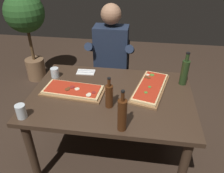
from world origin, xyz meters
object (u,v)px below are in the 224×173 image
(dining_table, at_px, (111,103))
(tumbler_near_camera, at_px, (21,111))
(wine_bottle_dark, at_px, (122,115))
(potted_plant_corner, at_px, (26,21))
(pizza_rectangular_left, at_px, (150,87))
(pizza_rectangular_front, at_px, (73,90))
(oil_bottle_amber, at_px, (109,96))
(vinegar_bottle_green, at_px, (185,72))
(seated_diner, at_px, (111,57))
(diner_chair, at_px, (112,72))
(tumbler_far_side, at_px, (55,73))

(dining_table, height_order, tumbler_near_camera, tumbler_near_camera)
(wine_bottle_dark, distance_m, potted_plant_corner, 2.36)
(pizza_rectangular_left, xyz_separation_m, tumbler_near_camera, (-0.95, -0.52, 0.04))
(pizza_rectangular_front, distance_m, oil_bottle_amber, 0.39)
(vinegar_bottle_green, relative_size, seated_diner, 0.24)
(oil_bottle_amber, relative_size, seated_diner, 0.20)
(wine_bottle_dark, relative_size, seated_diner, 0.24)
(vinegar_bottle_green, bearing_deg, pizza_rectangular_front, -163.73)
(vinegar_bottle_green, distance_m, seated_diner, 0.89)
(pizza_rectangular_left, bearing_deg, potted_plant_corner, 144.84)
(vinegar_bottle_green, bearing_deg, dining_table, -156.88)
(pizza_rectangular_left, height_order, wine_bottle_dark, wine_bottle_dark)
(pizza_rectangular_left, height_order, oil_bottle_amber, oil_bottle_amber)
(dining_table, bearing_deg, seated_diner, 98.93)
(tumbler_near_camera, bearing_deg, wine_bottle_dark, -1.37)
(dining_table, relative_size, diner_chair, 1.61)
(wine_bottle_dark, distance_m, tumbler_near_camera, 0.76)
(pizza_rectangular_front, relative_size, oil_bottle_amber, 2.11)
(seated_diner, bearing_deg, dining_table, -81.07)
(dining_table, height_order, diner_chair, diner_chair)
(diner_chair, relative_size, seated_diner, 0.65)
(pizza_rectangular_front, xyz_separation_m, vinegar_bottle_green, (0.97, 0.28, 0.11))
(vinegar_bottle_green, relative_size, tumbler_far_side, 3.35)
(tumbler_near_camera, xyz_separation_m, seated_diner, (0.50, 1.13, -0.05))
(pizza_rectangular_front, bearing_deg, pizza_rectangular_left, 12.10)
(pizza_rectangular_front, xyz_separation_m, tumbler_far_side, (-0.25, 0.23, 0.02))
(seated_diner, bearing_deg, tumbler_far_side, -132.50)
(dining_table, bearing_deg, wine_bottle_dark, -71.66)
(pizza_rectangular_front, distance_m, potted_plant_corner, 1.76)
(vinegar_bottle_green, bearing_deg, potted_plant_corner, 151.84)
(pizza_rectangular_front, height_order, potted_plant_corner, potted_plant_corner)
(vinegar_bottle_green, bearing_deg, tumbler_far_side, -177.78)
(wine_bottle_dark, distance_m, oil_bottle_amber, 0.28)
(tumbler_near_camera, distance_m, tumbler_far_side, 0.62)
(tumbler_near_camera, bearing_deg, vinegar_bottle_green, 27.96)
(potted_plant_corner, bearing_deg, tumbler_far_side, -54.04)
(pizza_rectangular_front, bearing_deg, tumbler_near_camera, -126.57)
(dining_table, height_order, seated_diner, seated_diner)
(wine_bottle_dark, bearing_deg, diner_chair, 101.25)
(dining_table, bearing_deg, pizza_rectangular_front, -177.87)
(vinegar_bottle_green, distance_m, tumbler_near_camera, 1.42)
(pizza_rectangular_left, bearing_deg, pizza_rectangular_front, -167.90)
(dining_table, height_order, oil_bottle_amber, oil_bottle_amber)
(oil_bottle_amber, height_order, seated_diner, seated_diner)
(tumbler_far_side, bearing_deg, wine_bottle_dark, -41.27)
(oil_bottle_amber, xyz_separation_m, tumbler_far_side, (-0.59, 0.39, -0.06))
(oil_bottle_amber, xyz_separation_m, potted_plant_corner, (-1.42, 1.53, 0.08))
(pizza_rectangular_left, relative_size, oil_bottle_amber, 2.29)
(pizza_rectangular_front, relative_size, vinegar_bottle_green, 1.78)
(pizza_rectangular_left, relative_size, tumbler_near_camera, 5.54)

